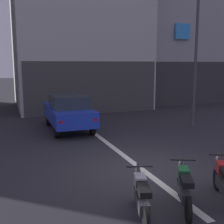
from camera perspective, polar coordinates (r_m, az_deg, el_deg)
name	(u,v)px	position (r m, az deg, el deg)	size (l,w,h in m)	color
ground_plane	(142,170)	(8.53, 6.04, -11.36)	(120.00, 120.00, 0.00)	#2B2B30
lane_centre_line	(87,127)	(13.93, -5.09, -3.06)	(0.20, 18.00, 0.01)	silver
building_mid_block	(75,30)	(22.12, -7.46, 15.85)	(8.66, 9.34, 11.00)	silver
building_far_right	(180,9)	(26.03, 13.40, 19.38)	(8.53, 7.20, 15.21)	#9E9EA3
car_blue_crossing_near	(68,111)	(13.34, -8.69, 0.16)	(1.81, 4.12, 1.64)	black
street_lamp	(196,46)	(14.32, 16.48, 12.51)	(0.36, 0.36, 6.30)	#47474C
motorcycle_silver_row_leftmost	(141,196)	(5.90, 5.89, -16.44)	(0.66, 1.61, 0.98)	black
motorcycle_green_row_left_mid	(184,188)	(6.43, 14.20, -14.42)	(0.81, 1.53, 0.98)	black
motorcycle_red_row_centre	(223,181)	(7.03, 21.37, -12.69)	(0.83, 1.52, 0.98)	black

